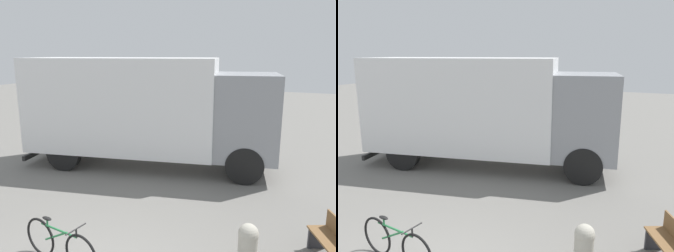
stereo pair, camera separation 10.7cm
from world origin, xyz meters
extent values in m
cube|color=white|center=(-2.41, 5.75, 2.04)|extent=(6.37, 3.30, 2.99)
cube|color=gray|center=(1.47, 6.48, 1.82)|extent=(2.19, 2.42, 2.54)
cube|color=black|center=(-5.44, 5.17, 0.30)|extent=(0.49, 2.07, 0.16)
cylinder|color=black|center=(1.30, 7.41, 0.55)|extent=(1.12, 0.48, 1.09)
cylinder|color=black|center=(1.65, 5.56, 0.55)|extent=(1.12, 0.48, 1.09)
cylinder|color=black|center=(-4.22, 6.36, 0.55)|extent=(1.12, 0.48, 1.09)
cylinder|color=black|center=(-3.87, 4.51, 0.55)|extent=(1.12, 0.48, 1.09)
cube|color=#2D2D33|center=(3.51, 2.88, 0.21)|extent=(0.33, 0.18, 0.42)
torus|color=black|center=(-1.23, 0.67, 0.37)|extent=(0.74, 0.16, 0.74)
cylinder|color=#26723F|center=(-0.71, 0.59, 0.66)|extent=(0.88, 0.17, 0.04)
cylinder|color=#26723F|center=(-0.79, 0.61, 0.53)|extent=(0.59, 0.13, 0.34)
cylinder|color=#26723F|center=(-1.00, 0.64, 0.72)|extent=(0.03, 0.03, 0.12)
ellipsoid|color=black|center=(-1.00, 0.64, 0.81)|extent=(0.23, 0.12, 0.05)
cylinder|color=black|center=(-0.28, 0.52, 0.74)|extent=(0.03, 0.03, 0.16)
cylinder|color=black|center=(-0.28, 0.52, 0.82)|extent=(0.09, 0.44, 0.02)
cylinder|color=#B2AD9E|center=(2.34, 2.01, 0.25)|extent=(0.35, 0.35, 0.51)
sphere|color=#B2AD9E|center=(2.34, 2.01, 0.51)|extent=(0.37, 0.37, 0.37)
camera|label=1|loc=(3.04, -3.45, 3.69)|focal=35.00mm
camera|label=2|loc=(3.14, -3.41, 3.69)|focal=35.00mm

